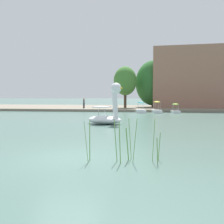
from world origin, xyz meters
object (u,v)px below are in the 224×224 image
object	(u,v)px
swan_boat	(107,113)
pedal_boat_teal	(141,110)
tree_broadleaf_left	(125,81)
person_on_path	(84,103)
pedal_boat_yellow	(157,110)
tree_willow_near_path	(153,83)
pedal_boat_lime	(175,110)

from	to	relation	value
swan_boat	pedal_boat_teal	distance (m)	15.18
tree_broadleaf_left	person_on_path	size ratio (longest dim) A/B	4.11
pedal_boat_yellow	pedal_boat_teal	size ratio (longest dim) A/B	0.94
swan_boat	pedal_boat_teal	xyz separation A→B (m)	(2.55, 14.96, -0.52)
pedal_boat_yellow	tree_willow_near_path	size ratio (longest dim) A/B	0.25
swan_boat	pedal_boat_lime	xyz separation A→B (m)	(7.37, 15.42, -0.54)
pedal_boat_teal	person_on_path	size ratio (longest dim) A/B	1.34
pedal_boat_yellow	swan_boat	bearing A→B (deg)	-107.71
pedal_boat_teal	tree_broadleaf_left	world-z (taller)	tree_broadleaf_left
swan_boat	tree_broadleaf_left	world-z (taller)	tree_broadleaf_left
pedal_boat_teal	tree_willow_near_path	size ratio (longest dim) A/B	0.26
swan_boat	tree_willow_near_path	xyz separation A→B (m)	(4.60, 26.06, 3.77)
tree_willow_near_path	person_on_path	xyz separation A→B (m)	(-11.43, -6.30, -3.43)
tree_broadleaf_left	person_on_path	xyz separation A→B (m)	(-6.61, -2.40, -3.61)
tree_willow_near_path	person_on_path	bearing A→B (deg)	-151.12
swan_boat	tree_willow_near_path	distance (m)	26.73
swan_boat	pedal_boat_teal	size ratio (longest dim) A/B	1.52
swan_boat	pedal_boat_lime	size ratio (longest dim) A/B	1.77
pedal_boat_teal	person_on_path	bearing A→B (deg)	152.91
swan_boat	person_on_path	world-z (taller)	swan_boat
tree_broadleaf_left	person_on_path	world-z (taller)	tree_broadleaf_left
pedal_boat_yellow	person_on_path	size ratio (longest dim) A/B	1.26
pedal_boat_lime	tree_broadleaf_left	bearing A→B (deg)	138.38
swan_boat	pedal_boat_yellow	size ratio (longest dim) A/B	1.62
pedal_boat_lime	swan_boat	bearing A→B (deg)	-115.54
pedal_boat_yellow	tree_broadleaf_left	size ratio (longest dim) A/B	0.31
swan_boat	pedal_boat_lime	world-z (taller)	swan_boat
pedal_boat_teal	tree_willow_near_path	xyz separation A→B (m)	(2.05, 11.10, 4.29)
pedal_boat_lime	tree_broadleaf_left	world-z (taller)	tree_broadleaf_left
pedal_boat_teal	pedal_boat_yellow	bearing A→B (deg)	1.62
tree_willow_near_path	tree_broadleaf_left	bearing A→B (deg)	-140.98
pedal_boat_lime	pedal_boat_teal	size ratio (longest dim) A/B	0.86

